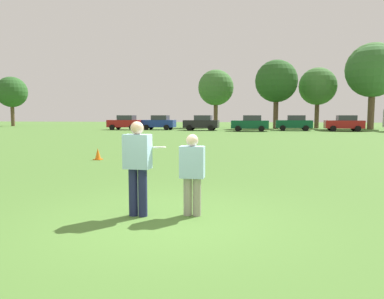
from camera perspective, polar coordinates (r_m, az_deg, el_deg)
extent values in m
plane|color=#47702D|center=(6.44, -4.15, -11.18)|extent=(180.23, 180.23, 0.00)
cylinder|color=#1E234C|center=(6.75, -9.20, -6.61)|extent=(0.16, 0.16, 0.87)
cylinder|color=#1E234C|center=(6.69, -7.74, -6.71)|extent=(0.16, 0.16, 0.87)
cube|color=#9EC6E5|center=(6.61, -8.56, -0.31)|extent=(0.49, 0.31, 0.62)
sphere|color=#D8AD8C|center=(6.58, -8.62, 3.35)|extent=(0.24, 0.24, 0.24)
cylinder|color=gray|center=(6.68, 0.76, -7.43)|extent=(0.15, 0.15, 0.70)
cylinder|color=gray|center=(6.71, -0.68, -7.38)|extent=(0.15, 0.15, 0.70)
cube|color=#9EC6E5|center=(6.58, 0.04, -1.97)|extent=(0.44, 0.26, 0.58)
sphere|color=beige|center=(6.55, 0.04, 1.44)|extent=(0.22, 0.22, 0.22)
cylinder|color=white|center=(6.69, -5.22, 0.36)|extent=(0.27, 0.27, 0.05)
cube|color=#D8590C|center=(15.51, -14.53, -1.51)|extent=(0.32, 0.32, 0.03)
cone|color=orange|center=(15.48, -14.55, -0.62)|extent=(0.24, 0.24, 0.45)
cube|color=maroon|center=(46.64, -10.49, 4.02)|extent=(4.27, 1.98, 0.90)
cube|color=#2D333D|center=(46.53, -10.22, 4.91)|extent=(2.07, 1.73, 0.64)
cylinder|color=black|center=(46.24, -12.45, 3.42)|extent=(0.67, 0.25, 0.66)
cylinder|color=black|center=(48.07, -11.47, 3.51)|extent=(0.67, 0.25, 0.66)
cylinder|color=black|center=(45.24, -9.43, 3.43)|extent=(0.67, 0.25, 0.66)
cylinder|color=black|center=(47.11, -8.55, 3.52)|extent=(0.67, 0.25, 0.66)
cube|color=navy|center=(46.21, -5.28, 4.08)|extent=(4.27, 1.98, 0.90)
cube|color=#2D333D|center=(46.12, -4.99, 4.97)|extent=(2.07, 1.73, 0.64)
cylinder|color=black|center=(45.67, -7.21, 3.48)|extent=(0.67, 0.25, 0.66)
cylinder|color=black|center=(47.56, -6.43, 3.56)|extent=(0.67, 0.25, 0.66)
cylinder|color=black|center=(44.89, -4.06, 3.48)|extent=(0.67, 0.25, 0.66)
cylinder|color=black|center=(46.82, -3.39, 3.56)|extent=(0.67, 0.25, 0.66)
cube|color=black|center=(44.01, 1.46, 4.03)|extent=(4.27, 1.98, 0.90)
cube|color=#2D333D|center=(43.95, 1.78, 4.97)|extent=(2.07, 1.73, 0.64)
cylinder|color=black|center=(43.29, -0.48, 3.42)|extent=(0.67, 0.25, 0.66)
cylinder|color=black|center=(45.25, 0.06, 3.50)|extent=(0.67, 0.25, 0.66)
cylinder|color=black|center=(42.82, 2.94, 3.39)|extent=(0.67, 0.25, 0.66)
cylinder|color=black|center=(44.80, 3.33, 3.48)|extent=(0.67, 0.25, 0.66)
cube|color=#0C4C2D|center=(42.06, 9.10, 3.91)|extent=(4.27, 1.98, 0.90)
cube|color=#2D333D|center=(42.04, 9.45, 4.88)|extent=(2.07, 1.73, 0.64)
cylinder|color=black|center=(41.16, 7.21, 3.27)|extent=(0.67, 0.25, 0.66)
cylinder|color=black|center=(43.15, 7.42, 3.37)|extent=(0.67, 0.25, 0.66)
cylinder|color=black|center=(41.04, 10.84, 3.21)|extent=(0.67, 0.25, 0.66)
cylinder|color=black|center=(43.03, 10.88, 3.31)|extent=(0.67, 0.25, 0.66)
cube|color=#0C4C2D|center=(45.02, 15.68, 3.87)|extent=(4.27, 1.98, 0.90)
cube|color=#2D333D|center=(45.03, 16.02, 4.77)|extent=(2.07, 1.73, 0.64)
cylinder|color=black|center=(43.97, 14.06, 3.29)|extent=(0.67, 0.25, 0.66)
cylinder|color=black|center=(45.96, 13.96, 3.37)|extent=(0.67, 0.25, 0.66)
cylinder|color=black|center=(44.15, 17.44, 3.21)|extent=(0.67, 0.25, 0.66)
cylinder|color=black|center=(46.14, 17.20, 3.30)|extent=(0.67, 0.25, 0.66)
cube|color=maroon|center=(45.20, 22.72, 3.65)|extent=(4.27, 1.98, 0.90)
cube|color=#2D333D|center=(45.23, 23.07, 4.56)|extent=(2.07, 1.73, 0.64)
cylinder|color=black|center=(43.99, 21.28, 3.08)|extent=(0.67, 0.25, 0.66)
cylinder|color=black|center=(45.96, 20.87, 3.18)|extent=(0.67, 0.25, 0.66)
cylinder|color=black|center=(44.50, 24.59, 2.98)|extent=(0.67, 0.25, 0.66)
cylinder|color=black|center=(46.45, 24.05, 3.09)|extent=(0.67, 0.25, 0.66)
cylinder|color=brown|center=(68.09, -26.31, 4.80)|extent=(0.59, 0.59, 3.54)
sphere|color=#285623|center=(68.20, -26.45, 8.09)|extent=(5.06, 5.06, 5.06)
cylinder|color=brown|center=(53.95, 3.73, 5.39)|extent=(0.61, 0.61, 3.65)
sphere|color=#3D7033|center=(54.10, 3.76, 9.67)|extent=(5.21, 5.21, 5.21)
cylinder|color=brown|center=(51.20, 13.00, 5.46)|extent=(0.67, 0.67, 4.01)
sphere|color=#285623|center=(51.41, 13.10, 10.41)|extent=(5.72, 5.72, 5.72)
cylinder|color=brown|center=(54.36, 18.98, 5.11)|extent=(0.61, 0.61, 3.65)
sphere|color=#3D7033|center=(54.51, 19.11, 9.35)|extent=(5.21, 5.21, 5.21)
cylinder|color=brown|center=(52.70, 26.29, 5.38)|extent=(0.77, 0.77, 4.64)
sphere|color=#33662D|center=(53.00, 26.53, 10.94)|extent=(6.63, 6.63, 6.63)
cylinder|color=brown|center=(54.84, 26.26, 5.51)|extent=(0.82, 0.82, 4.92)
sphere|color=#3D7033|center=(55.18, 26.50, 11.18)|extent=(7.04, 7.04, 7.04)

